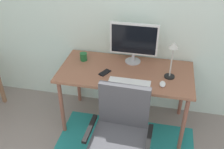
# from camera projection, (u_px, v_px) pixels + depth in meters

# --- Properties ---
(wall_back) EXTENTS (6.00, 0.10, 2.60)m
(wall_back) POSITION_uv_depth(u_px,v_px,m) (123.00, 9.00, 2.93)
(wall_back) COLOR white
(wall_back) RESTS_ON ground
(desk) EXTENTS (1.46, 0.71, 0.75)m
(desk) POSITION_uv_depth(u_px,v_px,m) (125.00, 76.00, 2.90)
(desk) COLOR #975D44
(desk) RESTS_ON ground
(monitor) EXTENTS (0.53, 0.18, 0.47)m
(monitor) POSITION_uv_depth(u_px,v_px,m) (134.00, 41.00, 2.88)
(monitor) COLOR #B2B2B7
(monitor) RESTS_ON desk
(keyboard) EXTENTS (0.43, 0.13, 0.02)m
(keyboard) POSITION_uv_depth(u_px,v_px,m) (129.00, 83.00, 2.66)
(keyboard) COLOR white
(keyboard) RESTS_ON desk
(computer_mouse) EXTENTS (0.06, 0.10, 0.03)m
(computer_mouse) POSITION_uv_depth(u_px,v_px,m) (163.00, 84.00, 2.63)
(computer_mouse) COLOR white
(computer_mouse) RESTS_ON desk
(coffee_cup) EXTENTS (0.08, 0.08, 0.09)m
(coffee_cup) POSITION_uv_depth(u_px,v_px,m) (84.00, 57.00, 3.03)
(coffee_cup) COLOR #1D612F
(coffee_cup) RESTS_ON desk
(cell_phone) EXTENTS (0.12, 0.16, 0.01)m
(cell_phone) POSITION_uv_depth(u_px,v_px,m) (105.00, 73.00, 2.82)
(cell_phone) COLOR black
(cell_phone) RESTS_ON desk
(desk_lamp) EXTENTS (0.11, 0.11, 0.41)m
(desk_lamp) POSITION_uv_depth(u_px,v_px,m) (173.00, 53.00, 2.60)
(desk_lamp) COLOR black
(desk_lamp) RESTS_ON desk
(office_chair) EXTENTS (0.58, 0.58, 0.96)m
(office_chair) POSITION_uv_depth(u_px,v_px,m) (120.00, 145.00, 2.45)
(office_chair) COLOR slate
(office_chair) RESTS_ON ground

